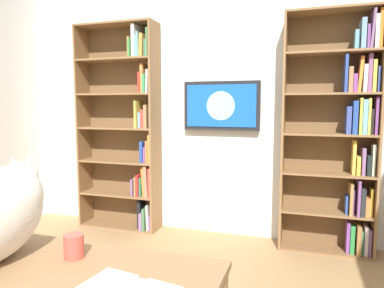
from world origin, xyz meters
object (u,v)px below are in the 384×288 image
Objects in this scene: bookshelf_left at (341,134)px; wall_mounted_tv at (221,106)px; coffee_mug at (74,246)px; bookshelf_right at (128,129)px.

wall_mounted_tv is at bearing -4.30° from bookshelf_left.
coffee_mug is at bearing 88.90° from wall_mounted_tv.
bookshelf_right is at bearing -0.10° from bookshelf_left.
coffee_mug is (0.05, 2.39, -0.56)m from wall_mounted_tv.
bookshelf_left is 2.16m from bookshelf_right.
wall_mounted_tv is at bearing -175.44° from bookshelf_right.
bookshelf_left is at bearing -117.21° from coffee_mug.
bookshelf_left is 2.61m from coffee_mug.
bookshelf_left is 2.80× the size of wall_mounted_tv.
bookshelf_right reaches higher than bookshelf_left.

